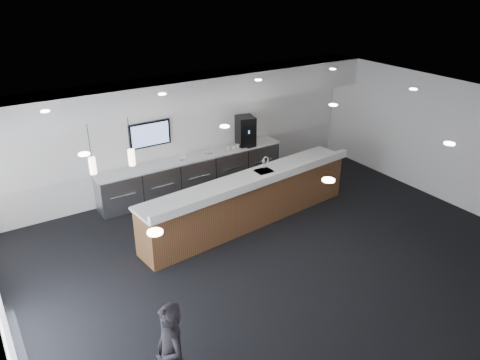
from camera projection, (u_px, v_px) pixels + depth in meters
ground at (277, 256)px, 9.51m from camera, size 10.00×10.00×0.00m
ceiling at (283, 113)px, 8.26m from camera, size 10.00×8.00×0.02m
back_wall at (185, 132)px, 11.94m from camera, size 10.00×0.02×3.00m
right_wall at (445, 141)px, 11.33m from camera, size 0.02×8.00×3.00m
soffit_bulkhead at (192, 91)px, 11.12m from camera, size 10.00×0.90×0.70m
alcove_panel at (186, 128)px, 11.88m from camera, size 9.80×0.06×1.40m
back_credenza at (194, 173)px, 12.10m from camera, size 5.06×0.66×0.95m
wall_tv at (150, 134)px, 11.32m from camera, size 1.05×0.08×0.62m
pendant_left at (141, 166)px, 8.01m from camera, size 0.12×0.12×0.30m
pendant_right at (101, 175)px, 7.67m from camera, size 0.12×0.12×0.30m
ceiling_can_lights at (283, 115)px, 8.27m from camera, size 7.00×5.00×0.02m
service_counter at (250, 200)px, 10.52m from camera, size 5.48×1.44×1.49m
coffee_machine at (245, 131)px, 12.52m from camera, size 0.55×0.63×0.78m
info_sign_left at (182, 156)px, 11.63m from camera, size 0.16×0.05×0.22m
info_sign_right at (209, 149)px, 12.02m from camera, size 0.19×0.03×0.25m
lounge_guest at (171, 357)px, 6.02m from camera, size 0.39×0.59×1.59m
cup_0 at (251, 143)px, 12.63m from camera, size 0.10×0.10×0.10m
cup_1 at (246, 144)px, 12.56m from camera, size 0.14×0.14×0.10m
cup_2 at (242, 145)px, 12.49m from camera, size 0.13×0.13×0.10m
cup_3 at (238, 146)px, 12.43m from camera, size 0.13×0.13×0.10m
cup_4 at (233, 147)px, 12.36m from camera, size 0.14×0.14×0.10m
cup_5 at (229, 148)px, 12.29m from camera, size 0.11×0.11×0.10m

